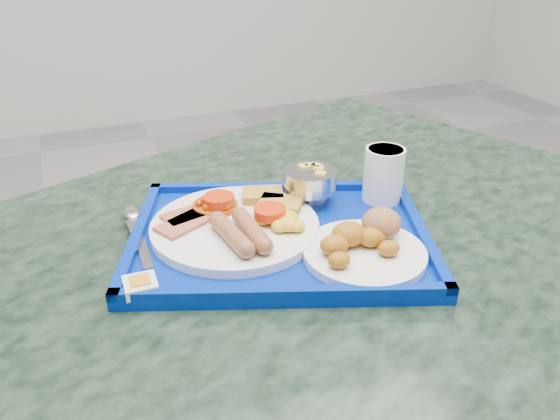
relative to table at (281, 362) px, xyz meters
name	(u,v)px	position (x,y,z in m)	size (l,w,h in m)	color
table	(281,362)	(0.00, 0.00, 0.00)	(1.56, 1.31, 0.83)	gray
tray	(280,237)	(0.01, 0.02, 0.22)	(0.51, 0.45, 0.03)	#032496
main_plate	(240,222)	(-0.04, 0.06, 0.24)	(0.25, 0.25, 0.04)	white
bread_plate	(365,243)	(0.09, -0.07, 0.25)	(0.17, 0.17, 0.06)	white
fruit_bowl	(310,180)	(0.09, 0.10, 0.27)	(0.09, 0.09, 0.06)	#B6B5B8
juice_cup	(384,173)	(0.21, 0.06, 0.28)	(0.06, 0.06, 0.09)	white
spoon	(134,220)	(-0.19, 0.14, 0.23)	(0.03, 0.16, 0.01)	#B6B5B8
knife	(138,234)	(-0.19, 0.10, 0.23)	(0.01, 0.19, 0.00)	#B6B5B8
jam_packet	(140,285)	(-0.21, -0.04, 0.24)	(0.04, 0.04, 0.02)	white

